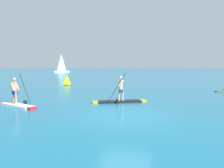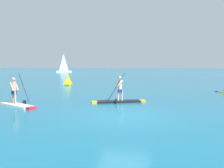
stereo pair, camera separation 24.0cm
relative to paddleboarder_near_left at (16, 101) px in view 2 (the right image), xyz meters
name	(u,v)px [view 2 (the right image)]	position (x,y,z in m)	size (l,w,h in m)	color
ground	(124,115)	(6.67, -1.08, -0.31)	(440.00, 440.00, 0.00)	#196B8C
paddleboarder_near_left	(16,101)	(0.00, 0.00, 0.00)	(3.25, 1.83, 1.97)	white
paddleboarder_mid_center	(119,98)	(5.74, 2.67, 0.01)	(3.50, 1.79, 1.98)	black
race_marker_buoy	(68,80)	(-2.92, 14.28, 0.29)	(1.28, 1.28, 1.35)	yellow
sailboat_left_horizon	(64,70)	(-25.18, 61.67, 0.69)	(5.40, 4.02, 7.37)	white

